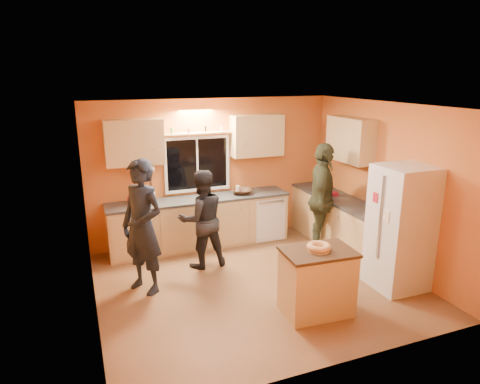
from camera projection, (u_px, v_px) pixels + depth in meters
name	position (u px, v px, depth m)	size (l,w,h in m)	color
ground	(256.00, 283.00, 6.36)	(4.50, 4.50, 0.00)	brown
room_shell	(253.00, 171.00, 6.34)	(4.54, 4.04, 2.61)	orange
back_counter	(220.00, 220.00, 7.77)	(4.23, 0.62, 0.90)	tan
right_counter	(348.00, 227.00, 7.37)	(0.62, 1.84, 0.90)	tan
refrigerator	(401.00, 228.00, 6.07)	(0.72, 0.70, 1.80)	silver
island	(317.00, 281.00, 5.49)	(0.93, 0.67, 0.87)	tan
bundt_pastry	(319.00, 247.00, 5.36)	(0.31, 0.31, 0.09)	tan
person_left	(142.00, 227.00, 5.93)	(0.70, 0.46, 1.92)	black
person_center	(202.00, 219.00, 6.76)	(0.77, 0.60, 1.59)	black
person_right	(322.00, 199.00, 7.23)	(1.12, 0.47, 1.92)	#373C26
mixing_bowl	(242.00, 191.00, 7.77)	(0.36, 0.36, 0.09)	black
utensil_crock	(151.00, 198.00, 7.24)	(0.14, 0.14, 0.17)	#F0E0C9
potted_plant	(385.00, 206.00, 6.51)	(0.30, 0.26, 0.33)	gray
red_box	(333.00, 194.00, 7.64)	(0.16, 0.12, 0.07)	#AB1A30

